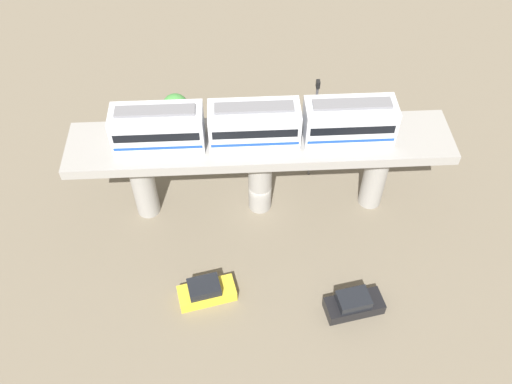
{
  "coord_description": "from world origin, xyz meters",
  "views": [
    {
      "loc": [
        -29.49,
        1.88,
        36.0
      ],
      "look_at": [
        -2.5,
        0.46,
        4.63
      ],
      "focal_mm": 38.38,
      "sensor_mm": 36.0,
      "label": 1
    }
  ],
  "objects": [
    {
      "name": "ground_plane",
      "position": [
        0.0,
        0.0,
        0.0
      ],
      "size": [
        120.0,
        120.0,
        0.0
      ],
      "primitive_type": "plane",
      "color": "#706654"
    },
    {
      "name": "viaduct",
      "position": [
        0.0,
        0.0,
        5.83
      ],
      "size": [
        5.2,
        28.85,
        7.71
      ],
      "color": "#999691",
      "rests_on": "ground"
    },
    {
      "name": "train",
      "position": [
        0.0,
        0.46,
        9.25
      ],
      "size": [
        2.64,
        20.5,
        3.24
      ],
      "color": "silver",
      "rests_on": "viaduct"
    },
    {
      "name": "parked_car_black",
      "position": [
        -10.24,
        -6.22,
        0.74
      ],
      "size": [
        2.54,
        4.46,
        1.76
      ],
      "rotation": [
        0.0,
        0.0,
        0.18
      ],
      "color": "black",
      "rests_on": "ground"
    },
    {
      "name": "parked_car_yellow",
      "position": [
        -8.64,
        4.46,
        0.74
      ],
      "size": [
        2.65,
        4.49,
        1.76
      ],
      "rotation": [
        0.0,
        0.0,
        0.21
      ],
      "color": "yellow",
      "rests_on": "ground"
    },
    {
      "name": "tree_near_viaduct",
      "position": [
        8.98,
        7.16,
        3.52
      ],
      "size": [
        2.4,
        2.4,
        4.78
      ],
      "color": "brown",
      "rests_on": "ground"
    },
    {
      "name": "signal_post",
      "position": [
        3.4,
        -4.55,
        5.68
      ],
      "size": [
        0.44,
        0.28,
        10.31
      ],
      "color": "#4C4C51",
      "rests_on": "ground"
    }
  ]
}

